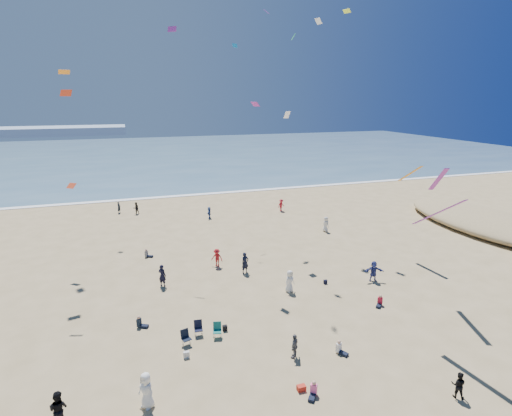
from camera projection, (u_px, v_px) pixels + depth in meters
name	position (u px, v px, depth m)	size (l,w,h in m)	color
ground	(267.00, 392.00, 20.88)	(220.00, 220.00, 0.00)	tan
ocean	(149.00, 155.00, 107.85)	(220.00, 100.00, 0.06)	#476B84
surf_line	(170.00, 197.00, 62.07)	(220.00, 1.20, 0.08)	white
standing_flyers	(243.00, 261.00, 35.44)	(26.12, 42.13, 1.91)	slate
seated_group	(252.00, 312.00, 27.89)	(18.12, 22.84, 0.84)	white
chair_cluster	(201.00, 333.00, 25.31)	(2.74, 1.49, 1.00)	black
white_tote	(186.00, 355.00, 23.61)	(0.35, 0.20, 0.40)	silver
black_backpack	(225.00, 328.00, 26.35)	(0.30, 0.22, 0.38)	black
cooler	(301.00, 388.00, 20.97)	(0.45, 0.30, 0.30)	red
navy_bag	(325.00, 282.00, 33.02)	(0.28, 0.18, 0.34)	black
kites_aloft	(301.00, 97.00, 32.31)	(42.76, 42.27, 28.28)	red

